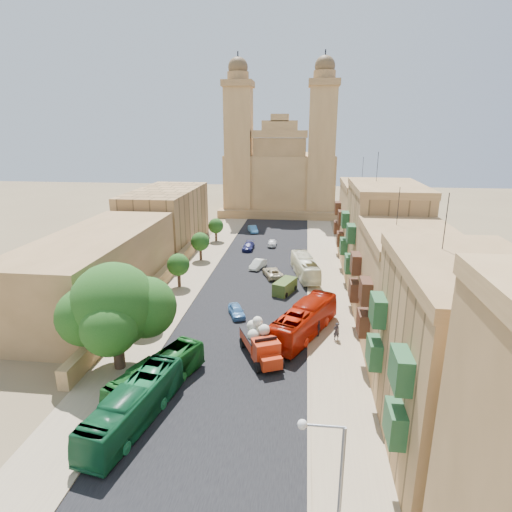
% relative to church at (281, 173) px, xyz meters
% --- Properties ---
extents(ground, '(260.00, 260.00, 0.00)m').
position_rel_church_xyz_m(ground, '(0.00, -78.61, -9.52)').
color(ground, brown).
extents(road_surface, '(14.00, 140.00, 0.01)m').
position_rel_church_xyz_m(road_surface, '(0.00, -48.61, -9.51)').
color(road_surface, black).
rests_on(road_surface, ground).
extents(sidewalk_east, '(5.00, 140.00, 0.01)m').
position_rel_church_xyz_m(sidewalk_east, '(9.50, -48.61, -9.51)').
color(sidewalk_east, '#978263').
rests_on(sidewalk_east, ground).
extents(sidewalk_west, '(5.00, 140.00, 0.01)m').
position_rel_church_xyz_m(sidewalk_west, '(-9.50, -48.61, -9.51)').
color(sidewalk_west, '#978263').
rests_on(sidewalk_west, ground).
extents(kerb_east, '(0.25, 140.00, 0.12)m').
position_rel_church_xyz_m(kerb_east, '(7.00, -48.61, -9.46)').
color(kerb_east, '#978263').
rests_on(kerb_east, ground).
extents(kerb_west, '(0.25, 140.00, 0.12)m').
position_rel_church_xyz_m(kerb_west, '(-7.00, -48.61, -9.46)').
color(kerb_west, '#978263').
rests_on(kerb_west, ground).
extents(townhouse_a, '(9.00, 14.00, 16.40)m').
position_rel_church_xyz_m(townhouse_a, '(15.95, -81.61, -3.11)').
color(townhouse_a, '#AC814E').
rests_on(townhouse_a, ground).
extents(townhouse_b, '(9.00, 14.00, 14.90)m').
position_rel_church_xyz_m(townhouse_b, '(15.95, -67.61, -3.86)').
color(townhouse_b, '#A27A49').
rests_on(townhouse_b, ground).
extents(townhouse_c, '(9.00, 14.00, 17.40)m').
position_rel_church_xyz_m(townhouse_c, '(15.95, -53.61, -2.61)').
color(townhouse_c, '#AC814E').
rests_on(townhouse_c, ground).
extents(townhouse_d, '(9.00, 14.00, 15.90)m').
position_rel_church_xyz_m(townhouse_d, '(15.95, -39.61, -3.36)').
color(townhouse_d, '#A27A49').
rests_on(townhouse_d, ground).
extents(west_wall, '(1.00, 40.00, 1.80)m').
position_rel_church_xyz_m(west_wall, '(-12.50, -58.61, -8.62)').
color(west_wall, '#A27A49').
rests_on(west_wall, ground).
extents(west_building_low, '(10.00, 28.00, 8.40)m').
position_rel_church_xyz_m(west_building_low, '(-18.00, -60.61, -5.32)').
color(west_building_low, olive).
rests_on(west_building_low, ground).
extents(west_building_mid, '(10.00, 22.00, 10.00)m').
position_rel_church_xyz_m(west_building_mid, '(-18.00, -34.61, -4.52)').
color(west_building_mid, '#AC814E').
rests_on(west_building_mid, ground).
extents(church, '(28.00, 22.50, 36.30)m').
position_rel_church_xyz_m(church, '(0.00, 0.00, 0.00)').
color(church, '#A27A49').
rests_on(church, ground).
extents(ficus_tree, '(9.57, 8.81, 9.57)m').
position_rel_church_xyz_m(ficus_tree, '(-9.41, -74.61, -3.86)').
color(ficus_tree, '#3B291D').
rests_on(ficus_tree, ground).
extents(street_tree_a, '(3.57, 3.57, 5.49)m').
position_rel_church_xyz_m(street_tree_a, '(-10.00, -66.61, -5.84)').
color(street_tree_a, '#3B291D').
rests_on(street_tree_a, ground).
extents(street_tree_b, '(2.95, 2.95, 4.54)m').
position_rel_church_xyz_m(street_tree_b, '(-10.00, -54.61, -6.48)').
color(street_tree_b, '#3B291D').
rests_on(street_tree_b, ground).
extents(street_tree_c, '(2.93, 2.93, 4.51)m').
position_rel_church_xyz_m(street_tree_c, '(-10.00, -42.61, -6.50)').
color(street_tree_c, '#3B291D').
rests_on(street_tree_c, ground).
extents(street_tree_d, '(2.79, 2.79, 4.29)m').
position_rel_church_xyz_m(street_tree_d, '(-10.00, -30.61, -6.65)').
color(street_tree_d, '#3B291D').
rests_on(street_tree_d, ground).
extents(streetlamp, '(2.11, 0.44, 8.22)m').
position_rel_church_xyz_m(streetlamp, '(7.72, -90.61, -4.31)').
color(streetlamp, gray).
rests_on(streetlamp, ground).
extents(red_truck, '(4.62, 6.57, 3.65)m').
position_rel_church_xyz_m(red_truck, '(2.62, -71.50, -7.91)').
color(red_truck, '#B8290E').
rests_on(red_truck, ground).
extents(olive_pickup, '(3.12, 4.38, 1.66)m').
position_rel_church_xyz_m(olive_pickup, '(4.00, -55.18, -8.70)').
color(olive_pickup, '#3D541F').
rests_on(olive_pickup, ground).
extents(bus_green_south, '(4.37, 10.85, 2.95)m').
position_rel_church_xyz_m(bus_green_south, '(-5.33, -81.61, -8.04)').
color(bus_green_south, '#135830').
rests_on(bus_green_south, ground).
extents(bus_green_north, '(5.88, 9.90, 2.72)m').
position_rel_church_xyz_m(bus_green_north, '(-5.06, -77.52, -8.15)').
color(bus_green_north, '#1A6423').
rests_on(bus_green_north, ground).
extents(bus_red_east, '(7.14, 11.61, 3.21)m').
position_rel_church_xyz_m(bus_red_east, '(6.50, -66.63, -7.91)').
color(bus_red_east, '#AA1705').
rests_on(bus_red_east, ground).
extents(bus_cream_east, '(4.37, 10.40, 2.82)m').
position_rel_church_xyz_m(bus_cream_east, '(6.50, -48.53, -8.10)').
color(bus_cream_east, '#FEF7CF').
rests_on(bus_cream_east, ground).
extents(car_blue_a, '(2.69, 3.95, 1.25)m').
position_rel_church_xyz_m(car_blue_a, '(-1.00, -62.85, -8.89)').
color(car_blue_a, '#4982BB').
rests_on(car_blue_a, ground).
extents(car_white_a, '(2.49, 4.17, 1.30)m').
position_rel_church_xyz_m(car_white_a, '(-0.50, -45.71, -8.87)').
color(car_white_a, white).
rests_on(car_white_a, ground).
extents(car_cream, '(3.63, 5.12, 1.30)m').
position_rel_church_xyz_m(car_cream, '(1.96, -49.28, -8.87)').
color(car_cream, '#C4B38E').
rests_on(car_cream, ground).
extents(car_dkblue, '(1.86, 4.37, 1.26)m').
position_rel_church_xyz_m(car_dkblue, '(-3.26, -35.84, -8.89)').
color(car_dkblue, '#16194C').
rests_on(car_dkblue, ground).
extents(car_white_b, '(1.54, 3.73, 1.27)m').
position_rel_church_xyz_m(car_white_b, '(0.62, -32.82, -8.88)').
color(car_white_b, white).
rests_on(car_white_b, ground).
extents(car_blue_b, '(2.60, 4.32, 1.34)m').
position_rel_church_xyz_m(car_blue_b, '(-4.04, -22.98, -8.84)').
color(car_blue_b, '#4589C0').
rests_on(car_blue_b, ground).
extents(pedestrian_a, '(0.77, 0.63, 1.83)m').
position_rel_church_xyz_m(pedestrian_a, '(9.71, -67.27, -8.60)').
color(pedestrian_a, '#242228').
rests_on(pedestrian_a, ground).
extents(pedestrian_c, '(0.46, 1.02, 1.72)m').
position_rel_church_xyz_m(pedestrian_c, '(7.94, -66.62, -8.65)').
color(pedestrian_c, '#302F36').
rests_on(pedestrian_c, ground).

